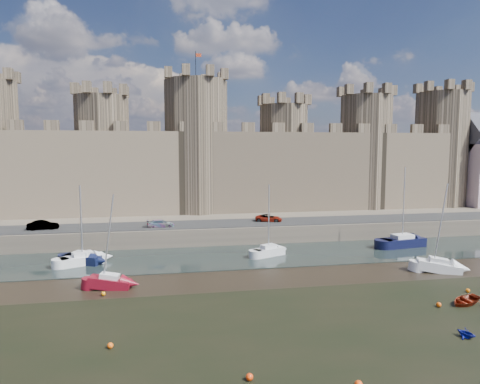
{
  "coord_description": "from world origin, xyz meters",
  "views": [
    {
      "loc": [
        -3.98,
        -28.21,
        13.62
      ],
      "look_at": [
        5.12,
        22.0,
        8.45
      ],
      "focal_mm": 32.0,
      "sensor_mm": 36.0,
      "label": 1
    }
  ],
  "objects": [
    {
      "name": "ground",
      "position": [
        0.0,
        0.0,
        0.0
      ],
      "size": [
        160.0,
        160.0,
        0.0
      ],
      "primitive_type": "plane",
      "color": "black",
      "rests_on": "ground"
    },
    {
      "name": "water_channel",
      "position": [
        0.0,
        24.0,
        0.04
      ],
      "size": [
        160.0,
        12.0,
        0.08
      ],
      "primitive_type": "cube",
      "color": "black",
      "rests_on": "ground"
    },
    {
      "name": "quay",
      "position": [
        0.0,
        60.0,
        1.25
      ],
      "size": [
        160.0,
        60.0,
        2.5
      ],
      "primitive_type": "cube",
      "color": "#4C443A",
      "rests_on": "ground"
    },
    {
      "name": "road",
      "position": [
        0.0,
        34.0,
        2.55
      ],
      "size": [
        160.0,
        7.0,
        0.1
      ],
      "primitive_type": "cube",
      "color": "black",
      "rests_on": "quay"
    },
    {
      "name": "castle",
      "position": [
        -0.64,
        48.0,
        11.67
      ],
      "size": [
        108.5,
        11.0,
        29.0
      ],
      "color": "#42382B",
      "rests_on": "quay"
    },
    {
      "name": "car_1",
      "position": [
        -20.3,
        33.57,
        3.16
      ],
      "size": [
        4.16,
        1.85,
        1.33
      ],
      "primitive_type": "imported",
      "rotation": [
        0.0,
        0.0,
        1.68
      ],
      "color": "gray",
      "rests_on": "quay"
    },
    {
      "name": "car_2",
      "position": [
        -4.4,
        32.66,
        3.06
      ],
      "size": [
        3.88,
        1.68,
        1.11
      ],
      "primitive_type": "imported",
      "rotation": [
        0.0,
        0.0,
        1.6
      ],
      "color": "gray",
      "rests_on": "quay"
    },
    {
      "name": "car_3",
      "position": [
        11.83,
        34.42,
        3.07
      ],
      "size": [
        4.48,
        3.02,
        1.14
      ],
      "primitive_type": "imported",
      "rotation": [
        0.0,
        0.0,
        1.27
      ],
      "color": "gray",
      "rests_on": "quay"
    },
    {
      "name": "sailboat_0",
      "position": [
        -13.42,
        23.46,
        0.75
      ],
      "size": [
        5.35,
        3.83,
        9.34
      ],
      "rotation": [
        0.0,
        0.0,
        0.43
      ],
      "color": "silver",
      "rests_on": "ground"
    },
    {
      "name": "sailboat_1",
      "position": [
        -13.53,
        23.83,
        0.75
      ],
      "size": [
        4.91,
        3.52,
        9.18
      ],
      "rotation": [
        0.0,
        0.0,
        -0.43
      ],
      "color": "black",
      "rests_on": "ground"
    },
    {
      "name": "sailboat_2",
      "position": [
        9.09,
        23.51,
        0.75
      ],
      "size": [
        4.52,
        3.21,
        9.1
      ],
      "rotation": [
        0.0,
        0.0,
        0.42
      ],
      "color": "silver",
      "rests_on": "ground"
    },
    {
      "name": "sailboat_3",
      "position": [
        28.59,
        25.1,
        0.84
      ],
      "size": [
        6.62,
        3.46,
        11.05
      ],
      "rotation": [
        0.0,
        0.0,
        0.17
      ],
      "color": "black",
      "rests_on": "ground"
    },
    {
      "name": "sailboat_4",
      "position": [
        -9.26,
        14.06,
        0.7
      ],
      "size": [
        4.18,
        2.16,
        9.31
      ],
      "rotation": [
        0.0,
        0.0,
        -0.16
      ],
      "color": "maroon",
      "rests_on": "ground"
    },
    {
      "name": "sailboat_5",
      "position": [
        25.98,
        13.4,
        0.72
      ],
      "size": [
        4.91,
        3.38,
        9.88
      ],
      "rotation": [
        0.0,
        0.0,
        -0.39
      ],
      "color": "white",
      "rests_on": "ground"
    },
    {
      "name": "dinghy_4",
      "position": [
        21.96,
        3.96,
        0.31
      ],
      "size": [
        3.54,
        2.97,
        0.63
      ],
      "primitive_type": "imported",
      "rotation": [
        1.57,
        0.0,
        5.02
      ],
      "color": "maroon",
      "rests_on": "ground"
    },
    {
      "name": "dinghy_5",
      "position": [
        17.43,
        -1.91,
        0.37
      ],
      "size": [
        1.61,
        1.72,
        0.73
      ],
      "primitive_type": "imported",
      "rotation": [
        1.57,
        0.0,
        0.36
      ],
      "color": "navy",
      "rests_on": "ground"
    },
    {
      "name": "buoy_0",
      "position": [
        -7.72,
        0.94,
        0.21
      ],
      "size": [
        0.42,
        0.42,
        0.42
      ],
      "primitive_type": "sphere",
      "color": "#FF5A0B",
      "rests_on": "ground"
    },
    {
      "name": "buoy_1",
      "position": [
        -9.61,
        12.0,
        0.2
      ],
      "size": [
        0.39,
        0.39,
        0.39
      ],
      "primitive_type": "sphere",
      "color": "orange",
      "rests_on": "ground"
    },
    {
      "name": "buoy_2",
      "position": [
        6.81,
        -6.66,
        0.24
      ],
      "size": [
        0.48,
        0.48,
        0.48
      ],
      "primitive_type": "sphere",
      "color": "#FF480B",
      "rests_on": "ground"
    },
    {
      "name": "buoy_3",
      "position": [
        24.4,
        6.74,
        0.2
      ],
      "size": [
        0.39,
        0.39,
        0.39
      ],
      "primitive_type": "sphere",
      "color": "orange",
      "rests_on": "ground"
    },
    {
      "name": "buoy_4",
      "position": [
        0.85,
        -4.74,
        0.22
      ],
      "size": [
        0.44,
        0.44,
        0.44
      ],
      "primitive_type": "sphere",
      "color": "#F93C0B",
      "rests_on": "ground"
    },
    {
      "name": "buoy_5",
      "position": [
        19.29,
        3.86,
        0.22
      ],
      "size": [
        0.44,
        0.44,
        0.44
      ],
      "primitive_type": "sphere",
      "color": "#E7510A",
      "rests_on": "ground"
    }
  ]
}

